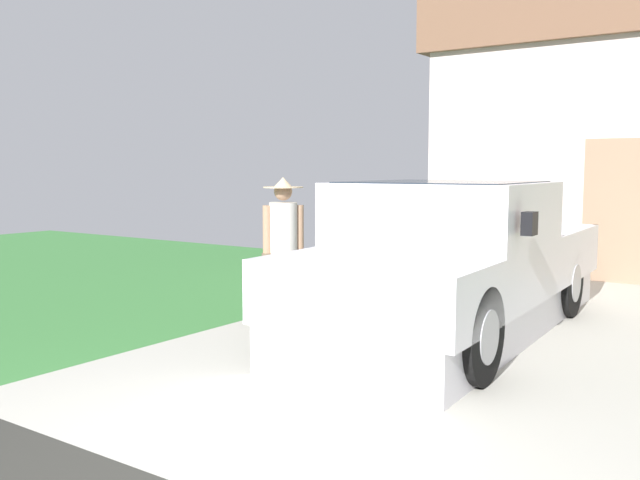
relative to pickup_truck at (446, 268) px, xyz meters
name	(u,v)px	position (x,y,z in m)	size (l,w,h in m)	color
pickup_truck	(446,268)	(0.00, 0.00, 0.00)	(2.20, 5.09, 1.60)	silver
person_with_hat	(283,241)	(-1.61, -0.64, 0.25)	(0.43, 0.43, 1.63)	brown
handbag	(285,321)	(-1.41, -0.86, -0.57)	(0.34, 0.15, 0.43)	#232328
wheeled_trash_bin	(363,233)	(-3.36, 3.90, -0.11)	(0.60, 0.72, 1.10)	#424247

